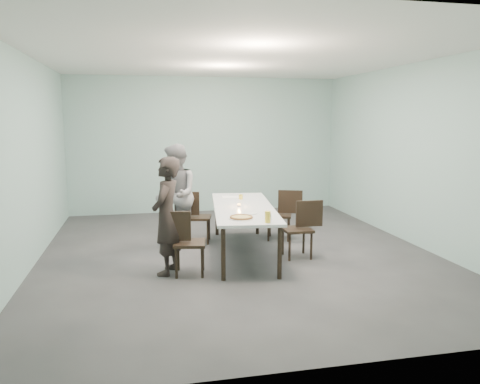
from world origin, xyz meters
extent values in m
plane|color=#333335|center=(0.00, 0.00, 0.00)|extent=(7.00, 7.00, 0.00)
cube|color=#90B5B0|center=(0.00, 3.50, 1.50)|extent=(6.00, 0.02, 3.00)
cube|color=#90B5B0|center=(0.00, -3.50, 1.50)|extent=(6.00, 0.02, 3.00)
cube|color=#90B5B0|center=(-3.00, 0.00, 1.50)|extent=(0.02, 7.00, 3.00)
cube|color=#90B5B0|center=(3.00, 0.00, 1.50)|extent=(0.02, 7.00, 3.00)
cube|color=white|center=(0.00, 0.00, 3.00)|extent=(6.00, 7.00, 0.02)
cube|color=white|center=(0.09, -0.02, 0.73)|extent=(1.23, 2.69, 0.04)
cylinder|color=black|center=(-0.44, -1.18, 0.35)|extent=(0.06, 0.06, 0.71)
cylinder|color=black|center=(-0.12, 1.24, 0.35)|extent=(0.06, 0.06, 0.71)
cylinder|color=black|center=(0.29, -1.28, 0.35)|extent=(0.06, 0.06, 0.71)
cylinder|color=black|center=(0.61, 1.14, 0.35)|extent=(0.06, 0.06, 0.71)
cube|color=black|center=(-0.84, -0.84, 0.43)|extent=(0.48, 0.48, 0.04)
cube|color=black|center=(-1.03, -0.81, 0.67)|extent=(0.42, 0.11, 0.40)
cylinder|color=black|center=(-1.03, -0.98, 0.21)|extent=(0.04, 0.04, 0.41)
cylinder|color=black|center=(-0.98, -0.64, 0.21)|extent=(0.04, 0.04, 0.41)
cylinder|color=black|center=(-0.70, -1.03, 0.21)|extent=(0.04, 0.04, 0.41)
cylinder|color=black|center=(-0.64, -0.70, 0.21)|extent=(0.04, 0.04, 0.41)
cube|color=black|center=(-0.52, 0.80, 0.43)|extent=(0.50, 0.50, 0.04)
cube|color=black|center=(-0.70, 0.84, 0.67)|extent=(0.42, 0.13, 0.40)
cylinder|color=black|center=(-0.72, 0.67, 0.21)|extent=(0.04, 0.04, 0.41)
cylinder|color=black|center=(-0.65, 1.00, 0.21)|extent=(0.04, 0.04, 0.41)
cylinder|color=black|center=(-0.39, 0.60, 0.21)|extent=(0.04, 0.04, 0.41)
cylinder|color=black|center=(-0.32, 0.93, 0.21)|extent=(0.04, 0.04, 0.41)
cube|color=black|center=(0.84, -0.39, 0.43)|extent=(0.42, 0.42, 0.04)
cube|color=black|center=(1.03, -0.39, 0.67)|extent=(0.42, 0.04, 0.40)
cylinder|color=black|center=(1.01, -0.22, 0.21)|extent=(0.04, 0.04, 0.41)
cylinder|color=black|center=(1.01, -0.56, 0.21)|extent=(0.04, 0.04, 0.41)
cylinder|color=black|center=(0.67, -0.22, 0.21)|extent=(0.04, 0.04, 0.41)
cylinder|color=black|center=(0.67, -0.56, 0.21)|extent=(0.04, 0.04, 0.41)
cube|color=black|center=(0.89, 0.70, 0.43)|extent=(0.54, 0.54, 0.04)
cube|color=black|center=(1.06, 0.64, 0.67)|extent=(0.41, 0.18, 0.40)
cylinder|color=black|center=(1.10, 0.81, 0.21)|extent=(0.04, 0.04, 0.41)
cylinder|color=black|center=(0.99, 0.49, 0.21)|extent=(0.04, 0.04, 0.41)
cylinder|color=black|center=(0.78, 0.92, 0.21)|extent=(0.04, 0.04, 0.41)
cylinder|color=black|center=(0.67, 0.60, 0.21)|extent=(0.04, 0.04, 0.41)
imported|color=black|center=(-1.13, -0.73, 0.80)|extent=(0.56, 0.68, 1.59)
imported|color=gray|center=(-0.90, 0.72, 0.84)|extent=(0.72, 0.88, 1.69)
cylinder|color=white|center=(-0.14, -0.90, 0.76)|extent=(0.34, 0.34, 0.01)
cylinder|color=tan|center=(-0.14, -0.90, 0.77)|extent=(0.30, 0.30, 0.01)
torus|color=brown|center=(-0.14, -0.90, 0.77)|extent=(0.32, 0.32, 0.03)
cylinder|color=white|center=(0.07, -0.60, 0.76)|extent=(0.18, 0.18, 0.01)
cylinder|color=yellow|center=(0.15, -1.20, 0.82)|extent=(0.08, 0.08, 0.15)
cylinder|color=silver|center=(0.19, -1.10, 0.80)|extent=(0.08, 0.08, 0.09)
cylinder|color=silver|center=(0.01, -0.06, 0.77)|extent=(0.06, 0.06, 0.03)
cylinder|color=orange|center=(0.01, -0.06, 0.79)|extent=(0.04, 0.04, 0.01)
cylinder|color=yellow|center=(0.18, 0.62, 0.79)|extent=(0.07, 0.07, 0.08)
cube|color=silver|center=(0.06, 0.86, 0.75)|extent=(0.33, 0.26, 0.01)
camera|label=1|loc=(-1.46, -6.96, 2.09)|focal=35.00mm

